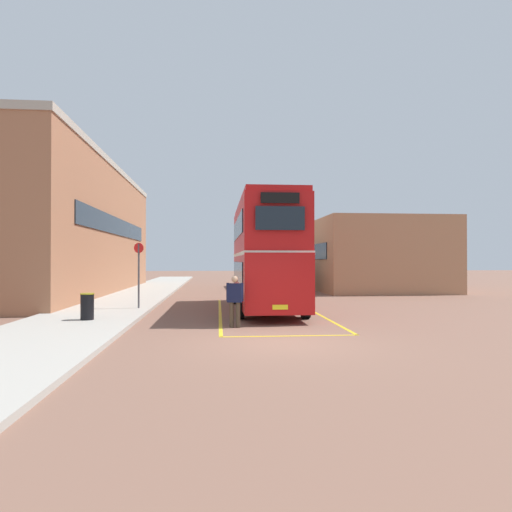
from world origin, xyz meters
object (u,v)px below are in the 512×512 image
at_px(single_deck_bus, 266,268).
at_px(litter_bin, 87,306).
at_px(double_decker_bus, 265,253).
at_px(bus_stop_sign, 139,269).
at_px(pedestrian_boarding, 235,297).

relative_size(single_deck_bus, litter_bin, 10.55).
distance_m(double_decker_bus, single_deck_bus, 14.22).
bearing_deg(single_deck_bus, bus_stop_sign, -116.91).
height_order(double_decker_bus, litter_bin, double_decker_bus).
xyz_separation_m(double_decker_bus, single_deck_bus, (1.73, 14.09, -0.87)).
bearing_deg(single_deck_bus, litter_bin, -114.95).
xyz_separation_m(pedestrian_boarding, litter_bin, (-5.04, 1.32, -0.38)).
xyz_separation_m(single_deck_bus, bus_stop_sign, (-7.20, -14.19, 0.18)).
height_order(single_deck_bus, bus_stop_sign, single_deck_bus).
relative_size(litter_bin, bus_stop_sign, 0.33).
bearing_deg(double_decker_bus, bus_stop_sign, -178.92).
bearing_deg(litter_bin, pedestrian_boarding, -14.74).
bearing_deg(single_deck_bus, double_decker_bus, -97.01).
distance_m(double_decker_bus, litter_bin, 7.87).
height_order(litter_bin, bus_stop_sign, bus_stop_sign).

